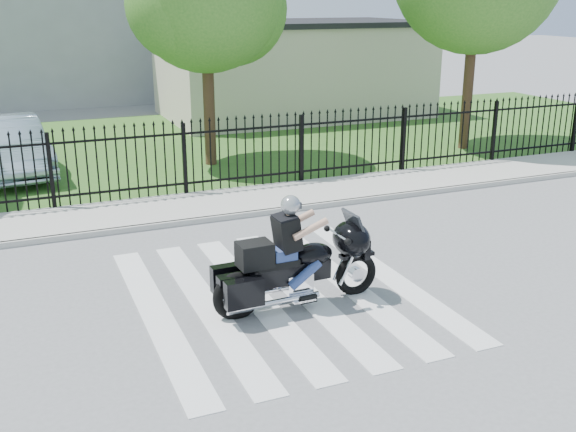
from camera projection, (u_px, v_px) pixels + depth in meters
name	position (u px, v px, depth m)	size (l,w,h in m)	color
ground	(280.00, 294.00, 10.87)	(120.00, 120.00, 0.00)	slate
crosswalk	(280.00, 294.00, 10.87)	(5.00, 5.50, 0.01)	silver
sidewalk	(197.00, 206.00, 15.25)	(40.00, 2.00, 0.12)	#ADAAA3
curb	(210.00, 219.00, 14.37)	(40.00, 0.12, 0.12)	#ADAAA3
grass_strip	(139.00, 148.00, 21.41)	(40.00, 12.00, 0.02)	#2B5B1F
iron_fence	(185.00, 161.00, 15.86)	(26.00, 0.04, 1.80)	black
building_low	(293.00, 71.00, 26.94)	(10.00, 6.00, 3.50)	#BFB79F
building_low_roof	(293.00, 23.00, 26.36)	(10.20, 6.20, 0.20)	black
motorcycle_rider	(294.00, 261.00, 10.24)	(2.78, 0.86, 1.83)	black
parked_car	(10.00, 146.00, 17.97)	(1.61, 4.62, 1.52)	#9AB0C2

